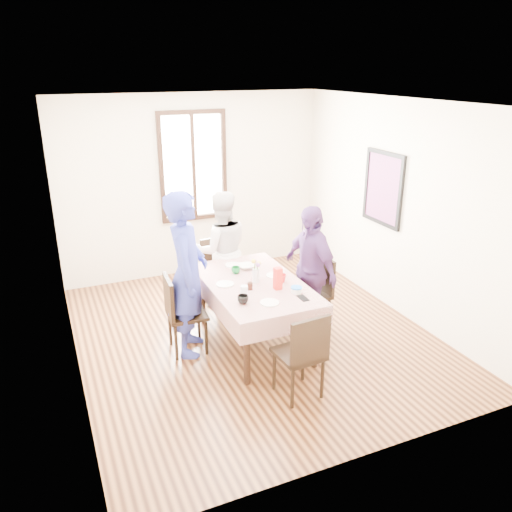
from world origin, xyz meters
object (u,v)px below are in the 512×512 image
chair_near (299,353)px  person_far (222,251)px  chair_right (310,294)px  chair_left (187,314)px  dining_table (254,313)px  chair_far (222,274)px  person_right (309,270)px  person_left (187,275)px

chair_near → person_far: bearing=85.4°
chair_right → chair_left: bearing=83.4°
chair_near → person_far: 2.17m
dining_table → chair_near: chair_near is taller
chair_far → chair_near: size_ratio=1.00×
chair_far → person_right: size_ratio=0.58×
chair_far → chair_near: 2.17m
dining_table → person_right: size_ratio=1.01×
person_left → chair_left: bearing=110.8°
dining_table → person_right: (0.74, 0.05, 0.41)m
person_left → person_right: (1.47, -0.10, -0.14)m
person_left → chair_right: bearing=-73.0°
chair_far → person_far: size_ratio=0.58×
dining_table → person_left: size_ratio=0.85×
chair_left → person_far: person_far is taller
chair_left → person_right: person_right is taller
chair_near → person_far: person_far is taller
chair_left → chair_far: (0.76, 0.94, 0.00)m
chair_near → person_left: bearing=116.2°
chair_far → chair_near: (0.00, -2.17, 0.00)m
chair_left → chair_far: 1.20m
person_right → chair_far: bearing=-151.7°
person_left → chair_near: bearing=-128.4°
chair_left → person_left: bearing=93.4°
person_left → person_right: person_left is taller
dining_table → person_far: bearing=90.0°
chair_left → chair_near: 1.44m
chair_right → person_left: person_left is taller
chair_right → chair_far: 1.28m
chair_near → person_right: bearing=52.4°
chair_far → person_left: size_ratio=0.49×
dining_table → person_left: 0.93m
chair_right → person_right: bearing=87.1°
dining_table → person_right: person_right is taller
chair_left → chair_far: bearing=144.5°
chair_right → chair_far: (-0.76, 1.03, 0.00)m
dining_table → chair_left: bearing=168.9°
dining_table → person_left: person_left is taller
person_right → chair_near: bearing=-40.1°
chair_near → person_left: (-0.74, 1.23, 0.47)m
chair_right → chair_far: same height
chair_left → chair_far: size_ratio=1.00×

